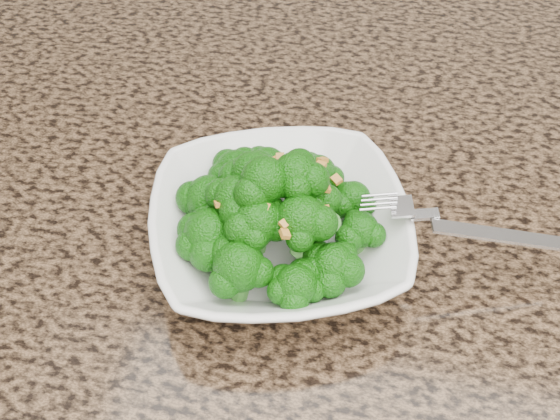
# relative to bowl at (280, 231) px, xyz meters

# --- Properties ---
(granite_counter) EXTENTS (1.64, 1.04, 0.03)m
(granite_counter) POSITION_rel_bowl_xyz_m (0.13, 0.10, -0.04)
(granite_counter) COLOR brown
(granite_counter) RESTS_ON cabinet
(bowl) EXTENTS (0.26, 0.26, 0.05)m
(bowl) POSITION_rel_bowl_xyz_m (0.00, 0.00, 0.00)
(bowl) COLOR white
(bowl) RESTS_ON granite_counter
(broccoli_pile) EXTENTS (0.18, 0.18, 0.07)m
(broccoli_pile) POSITION_rel_bowl_xyz_m (-0.00, 0.00, 0.06)
(broccoli_pile) COLOR #15660B
(broccoli_pile) RESTS_ON bowl
(garlic_topping) EXTENTS (0.11, 0.11, 0.01)m
(garlic_topping) POSITION_rel_bowl_xyz_m (-0.00, 0.00, 0.10)
(garlic_topping) COLOR gold
(garlic_topping) RESTS_ON broccoli_pile
(fork) EXTENTS (0.18, 0.06, 0.01)m
(fork) POSITION_rel_bowl_xyz_m (0.11, 0.01, 0.03)
(fork) COLOR silver
(fork) RESTS_ON bowl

